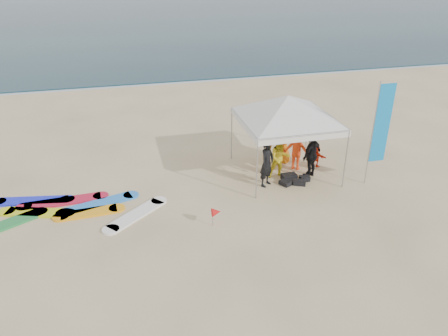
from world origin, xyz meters
TOP-DOWN VIEW (x-y plane):
  - ground at (0.00, 0.00)m, footprint 120.00×120.00m
  - ocean at (0.00, 60.00)m, footprint 160.00×84.00m
  - shoreline_foam at (0.00, 18.20)m, footprint 160.00×1.20m
  - person_black_a at (2.02, 3.18)m, footprint 0.78×0.76m
  - person_yellow at (2.69, 3.65)m, footprint 0.85×0.69m
  - person_orange_a at (3.61, 4.20)m, footprint 1.25×1.15m
  - person_black_b at (3.88, 3.43)m, footprint 1.14×0.95m
  - person_orange_b at (3.24, 4.84)m, footprint 0.96×0.62m
  - person_seated at (4.49, 4.22)m, footprint 0.57×0.84m
  - canopy_tent at (3.03, 4.03)m, footprint 4.72×4.72m
  - feather_flag at (5.94, 2.42)m, footprint 0.65×0.04m
  - marker_pennant at (-0.38, 1.04)m, footprint 0.28×0.28m
  - gear_pile at (3.08, 3.16)m, footprint 1.24×0.89m
  - surfboard_spread at (-5.00, 3.17)m, footprint 5.75×3.12m

SIDE VIEW (x-z plane):
  - ground at x=0.00m, z-range 0.00..0.00m
  - shoreline_foam at x=0.00m, z-range 0.00..0.01m
  - surfboard_spread at x=-5.00m, z-range 0.00..0.07m
  - ocean at x=0.00m, z-range 0.00..0.08m
  - gear_pile at x=3.08m, z-range -0.01..0.21m
  - person_seated at x=4.49m, z-range 0.00..0.87m
  - marker_pennant at x=-0.38m, z-range 0.18..0.81m
  - person_yellow at x=2.69m, z-range 0.00..1.64m
  - person_orange_a at x=3.61m, z-range 0.00..1.69m
  - person_black_a at x=2.02m, z-range 0.00..1.81m
  - person_black_b at x=3.88m, z-range 0.00..1.82m
  - person_orange_b at x=3.24m, z-range 0.00..1.95m
  - feather_flag at x=5.94m, z-range 0.35..4.24m
  - canopy_tent at x=3.03m, z-range 1.32..4.88m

